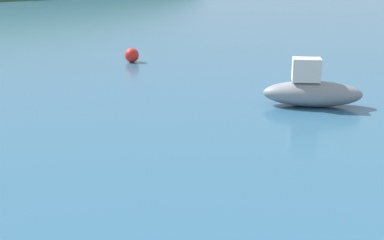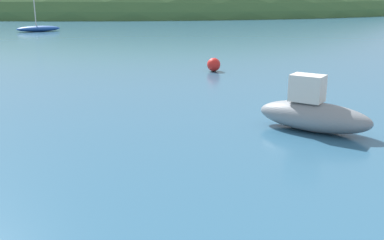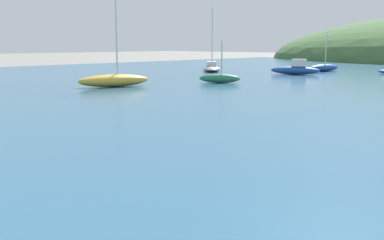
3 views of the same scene
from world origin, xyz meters
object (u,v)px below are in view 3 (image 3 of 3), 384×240
Objects in this scene: boat_twin_mast at (295,69)px; boat_green_fishing at (324,68)px; boat_far_right at (219,78)px; boat_blue_hull at (114,80)px; boat_white_sailboat at (212,68)px.

boat_green_fishing is (-0.22, 4.66, -0.06)m from boat_twin_mast.
boat_blue_hull is (-2.45, -5.21, 0.07)m from boat_far_right.
boat_twin_mast is 0.73× the size of boat_white_sailboat.
boat_blue_hull is at bearing -98.09° from boat_twin_mast.
boat_blue_hull reaches higher than boat_far_right.
boat_blue_hull reaches higher than boat_twin_mast.
boat_twin_mast is (-0.46, 8.85, 0.09)m from boat_far_right.
boat_far_right is 0.47× the size of boat_white_sailboat.
boat_twin_mast is 6.81m from boat_white_sailboat.
boat_green_fishing reaches higher than boat_twin_mast.
boat_blue_hull is at bearing -95.42° from boat_green_fishing.
boat_green_fishing is (-0.68, 13.51, 0.03)m from boat_far_right.
boat_blue_hull is (-1.78, -18.72, 0.04)m from boat_green_fishing.
boat_blue_hull reaches higher than boat_green_fishing.
boat_twin_mast is 4.67m from boat_green_fishing.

